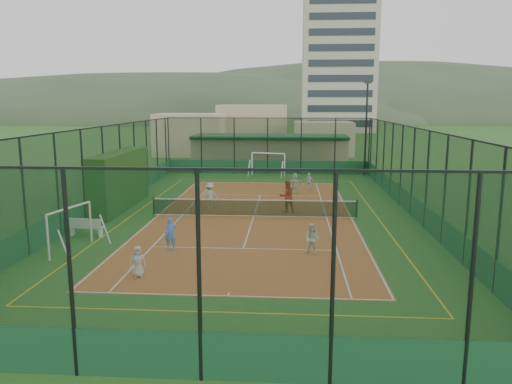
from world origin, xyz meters
TOP-DOWN VIEW (x-y plane):
  - ground at (0.00, 0.00)m, footprint 300.00×300.00m
  - court_slab at (0.00, 0.00)m, footprint 11.17×23.97m
  - tennis_net at (0.00, 0.00)m, footprint 11.67×0.12m
  - perimeter_fence at (0.00, 0.00)m, footprint 18.12×34.12m
  - floodlight_ne at (8.60, 16.60)m, footprint 0.60×0.26m
  - clubhouse at (0.00, 22.00)m, footprint 15.20×7.20m
  - apartment_tower at (12.00, 82.00)m, footprint 15.00×12.00m
  - distant_hills at (0.00, 150.00)m, footprint 200.00×60.00m
  - hedge_left at (-8.30, 1.72)m, footprint 1.18×7.86m
  - white_bench at (-7.80, -4.80)m, footprint 1.73×0.64m
  - futsal_goal_near at (-7.48, -7.19)m, footprint 3.08×1.52m
  - futsal_goal_far at (0.12, 15.67)m, footprint 3.22×1.68m
  - child_near_left at (-3.57, -10.27)m, footprint 0.67×0.56m
  - child_near_mid at (-3.15, -6.82)m, footprint 0.59×0.46m
  - child_near_right at (3.00, -7.04)m, footprint 0.81×0.74m
  - child_far_left at (-2.81, 1.83)m, footprint 1.17×0.95m
  - child_far_right at (3.44, 8.64)m, footprint 0.79×0.44m
  - child_far_back at (2.37, 7.15)m, footprint 1.41×1.01m
  - coach at (1.87, 1.20)m, footprint 1.11×0.99m
  - tennis_balls at (0.31, 1.43)m, footprint 4.77×1.59m

SIDE VIEW (x-z plane):
  - ground at x=0.00m, z-range 0.00..0.00m
  - distant_hills at x=0.00m, z-range -12.00..12.00m
  - court_slab at x=0.00m, z-range 0.00..0.01m
  - tennis_balls at x=0.31m, z-range 0.01..0.08m
  - white_bench at x=-7.80m, z-range 0.00..0.95m
  - tennis_net at x=0.00m, z-range 0.00..1.06m
  - child_near_left at x=-3.57m, z-range 0.01..1.18m
  - child_far_right at x=3.44m, z-range 0.01..1.29m
  - child_near_right at x=3.00m, z-range 0.01..1.36m
  - child_near_mid at x=-3.15m, z-range 0.01..1.46m
  - child_far_back at x=2.37m, z-range 0.01..1.48m
  - child_far_left at x=-2.81m, z-range 0.01..1.59m
  - coach at x=1.87m, z-range 0.01..1.90m
  - futsal_goal_near at x=-7.48m, z-range 0.00..1.91m
  - futsal_goal_far at x=0.12m, z-range 0.00..2.00m
  - clubhouse at x=0.00m, z-range 0.00..3.15m
  - hedge_left at x=-8.30m, z-range 0.00..3.44m
  - perimeter_fence at x=0.00m, z-range 0.00..5.00m
  - floodlight_ne at x=8.60m, z-range 0.00..8.25m
  - apartment_tower at x=12.00m, z-range 0.00..30.00m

